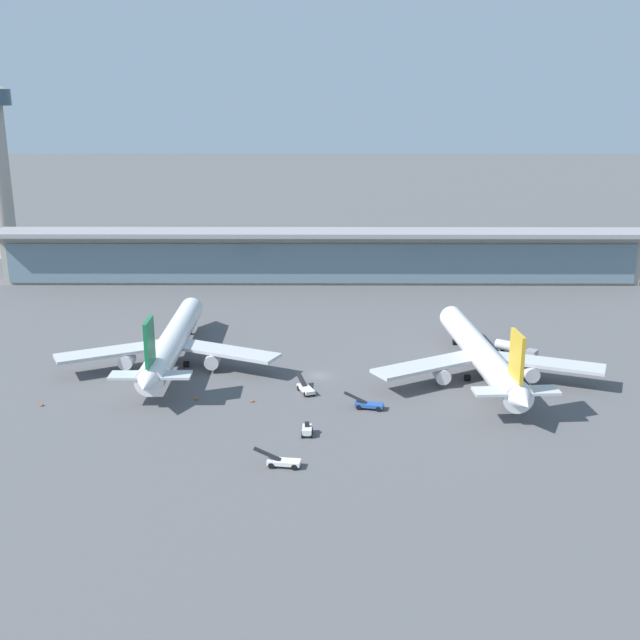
{
  "coord_description": "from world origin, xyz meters",
  "views": [
    {
      "loc": [
        0.78,
        -138.28,
        51.24
      ],
      "look_at": [
        0.0,
        14.21,
        6.96
      ],
      "focal_mm": 43.21,
      "sensor_mm": 36.0,
      "label": 1
    }
  ],
  "objects_px": {
    "airliner_left_stand": "(172,342)",
    "service_truck_at_far_stand_white": "(307,430)",
    "service_truck_near_nose_grey": "(516,403)",
    "safety_cone_alpha": "(252,400)",
    "service_truck_mid_apron_white": "(306,388)",
    "service_truck_under_wing_grey": "(514,348)",
    "safety_cone_bravo": "(197,398)",
    "service_truck_on_taxiway_white": "(282,462)",
    "service_truck_by_tail_blue": "(368,404)",
    "safety_cone_charlie": "(42,404)",
    "airliner_centre_stand": "(481,354)"
  },
  "relations": [
    {
      "from": "service_truck_by_tail_blue",
      "to": "service_truck_under_wing_grey",
      "type": "bearing_deg",
      "value": 41.78
    },
    {
      "from": "service_truck_by_tail_blue",
      "to": "service_truck_at_far_stand_white",
      "type": "xyz_separation_m",
      "value": [
        -10.19,
        -10.66,
        0.07
      ]
    },
    {
      "from": "service_truck_near_nose_grey",
      "to": "airliner_left_stand",
      "type": "bearing_deg",
      "value": 160.93
    },
    {
      "from": "airliner_left_stand",
      "to": "service_truck_under_wing_grey",
      "type": "height_order",
      "value": "airliner_left_stand"
    },
    {
      "from": "service_truck_by_tail_blue",
      "to": "safety_cone_bravo",
      "type": "height_order",
      "value": "service_truck_by_tail_blue"
    },
    {
      "from": "service_truck_on_taxiway_white",
      "to": "service_truck_under_wing_grey",
      "type": "bearing_deg",
      "value": 47.78
    },
    {
      "from": "service_truck_near_nose_grey",
      "to": "service_truck_on_taxiway_white",
      "type": "distance_m",
      "value": 44.7
    },
    {
      "from": "service_truck_at_far_stand_white",
      "to": "safety_cone_bravo",
      "type": "relative_size",
      "value": 4.13
    },
    {
      "from": "service_truck_mid_apron_white",
      "to": "safety_cone_alpha",
      "type": "xyz_separation_m",
      "value": [
        -9.19,
        -4.56,
        -0.49
      ]
    },
    {
      "from": "airliner_centre_stand",
      "to": "service_truck_on_taxiway_white",
      "type": "distance_m",
      "value": 51.36
    },
    {
      "from": "service_truck_mid_apron_white",
      "to": "service_truck_on_taxiway_white",
      "type": "xyz_separation_m",
      "value": [
        -2.66,
        -29.06,
        0.0
      ]
    },
    {
      "from": "airliner_centre_stand",
      "to": "safety_cone_charlie",
      "type": "distance_m",
      "value": 79.74
    },
    {
      "from": "airliner_left_stand",
      "to": "service_truck_by_tail_blue",
      "type": "bearing_deg",
      "value": -30.82
    },
    {
      "from": "service_truck_mid_apron_white",
      "to": "service_truck_near_nose_grey",
      "type": "bearing_deg",
      "value": -10.82
    },
    {
      "from": "service_truck_near_nose_grey",
      "to": "service_truck_on_taxiway_white",
      "type": "height_order",
      "value": "same"
    },
    {
      "from": "airliner_left_stand",
      "to": "service_truck_under_wing_grey",
      "type": "bearing_deg",
      "value": 4.83
    },
    {
      "from": "service_truck_by_tail_blue",
      "to": "service_truck_on_taxiway_white",
      "type": "bearing_deg",
      "value": -122.17
    },
    {
      "from": "service_truck_under_wing_grey",
      "to": "service_truck_on_taxiway_white",
      "type": "xyz_separation_m",
      "value": [
        -45.08,
        -49.68,
        -0.9
      ]
    },
    {
      "from": "service_truck_on_taxiway_white",
      "to": "service_truck_at_far_stand_white",
      "type": "relative_size",
      "value": 2.39
    },
    {
      "from": "service_truck_at_far_stand_white",
      "to": "service_truck_on_taxiway_white",
      "type": "bearing_deg",
      "value": -107.06
    },
    {
      "from": "safety_cone_alpha",
      "to": "service_truck_by_tail_blue",
      "type": "bearing_deg",
      "value": -8.53
    },
    {
      "from": "service_truck_at_far_stand_white",
      "to": "safety_cone_alpha",
      "type": "height_order",
      "value": "service_truck_at_far_stand_white"
    },
    {
      "from": "service_truck_near_nose_grey",
      "to": "service_truck_at_far_stand_white",
      "type": "bearing_deg",
      "value": -162.32
    },
    {
      "from": "service_truck_mid_apron_white",
      "to": "service_truck_on_taxiway_white",
      "type": "relative_size",
      "value": 0.98
    },
    {
      "from": "service_truck_under_wing_grey",
      "to": "service_truck_on_taxiway_white",
      "type": "distance_m",
      "value": 67.09
    },
    {
      "from": "safety_cone_bravo",
      "to": "service_truck_at_far_stand_white",
      "type": "bearing_deg",
      "value": -36.54
    },
    {
      "from": "service_truck_mid_apron_white",
      "to": "service_truck_by_tail_blue",
      "type": "xyz_separation_m",
      "value": [
        10.86,
        -7.57,
        0.0
      ]
    },
    {
      "from": "service_truck_mid_apron_white",
      "to": "safety_cone_bravo",
      "type": "xyz_separation_m",
      "value": [
        -19.12,
        -3.56,
        -0.49
      ]
    },
    {
      "from": "service_truck_on_taxiway_white",
      "to": "safety_cone_bravo",
      "type": "xyz_separation_m",
      "value": [
        -16.47,
        25.49,
        -0.49
      ]
    },
    {
      "from": "service_truck_under_wing_grey",
      "to": "safety_cone_bravo",
      "type": "bearing_deg",
      "value": -158.54
    },
    {
      "from": "airliner_centre_stand",
      "to": "service_truck_mid_apron_white",
      "type": "height_order",
      "value": "airliner_centre_stand"
    },
    {
      "from": "airliner_left_stand",
      "to": "service_truck_by_tail_blue",
      "type": "height_order",
      "value": "airliner_left_stand"
    },
    {
      "from": "safety_cone_bravo",
      "to": "airliner_left_stand",
      "type": "bearing_deg",
      "value": 112.23
    },
    {
      "from": "service_truck_by_tail_blue",
      "to": "service_truck_on_taxiway_white",
      "type": "relative_size",
      "value": 1.0
    },
    {
      "from": "airliner_left_stand",
      "to": "service_truck_at_far_stand_white",
      "type": "relative_size",
      "value": 19.61
    },
    {
      "from": "airliner_centre_stand",
      "to": "service_truck_near_nose_grey",
      "type": "xyz_separation_m",
      "value": [
        3.21,
        -14.65,
        -3.96
      ]
    },
    {
      "from": "service_truck_near_nose_grey",
      "to": "service_truck_under_wing_grey",
      "type": "bearing_deg",
      "value": 77.21
    },
    {
      "from": "service_truck_under_wing_grey",
      "to": "safety_cone_charlie",
      "type": "bearing_deg",
      "value": -162.78
    },
    {
      "from": "service_truck_mid_apron_white",
      "to": "service_truck_under_wing_grey",
      "type": "bearing_deg",
      "value": 25.93
    },
    {
      "from": "service_truck_under_wing_grey",
      "to": "safety_cone_bravo",
      "type": "relative_size",
      "value": 11.89
    },
    {
      "from": "airliner_left_stand",
      "to": "safety_cone_charlie",
      "type": "bearing_deg",
      "value": -131.22
    },
    {
      "from": "service_truck_near_nose_grey",
      "to": "safety_cone_alpha",
      "type": "distance_m",
      "value": 45.42
    },
    {
      "from": "airliner_centre_stand",
      "to": "service_truck_under_wing_grey",
      "type": "xyz_separation_m",
      "value": [
        9.46,
        12.89,
        -3.06
      ]
    },
    {
      "from": "service_truck_mid_apron_white",
      "to": "service_truck_by_tail_blue",
      "type": "bearing_deg",
      "value": -34.87
    },
    {
      "from": "service_truck_mid_apron_white",
      "to": "safety_cone_bravo",
      "type": "relative_size",
      "value": 9.72
    },
    {
      "from": "service_truck_on_taxiway_white",
      "to": "service_truck_at_far_stand_white",
      "type": "height_order",
      "value": "service_truck_on_taxiway_white"
    },
    {
      "from": "airliner_left_stand",
      "to": "safety_cone_bravo",
      "type": "relative_size",
      "value": 81.04
    },
    {
      "from": "service_truck_on_taxiway_white",
      "to": "safety_cone_charlie",
      "type": "relative_size",
      "value": 9.9
    },
    {
      "from": "airliner_left_stand",
      "to": "airliner_centre_stand",
      "type": "bearing_deg",
      "value": -6.76
    },
    {
      "from": "service_truck_mid_apron_white",
      "to": "service_truck_by_tail_blue",
      "type": "distance_m",
      "value": 13.24
    }
  ]
}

